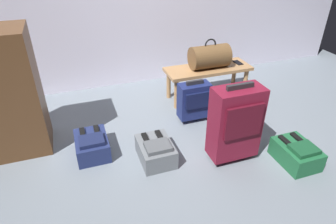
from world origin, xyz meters
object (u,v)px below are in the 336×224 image
(backpack_green, at_px, (296,153))
(backpack_grey, at_px, (156,151))
(suitcase_upright_burgundy, at_px, (235,123))
(bench, at_px, (208,72))
(cell_phone, at_px, (238,63))
(duffel_bag_brown, at_px, (210,57))
(side_cabinet, at_px, (5,95))
(suitcase_small_navy, at_px, (194,100))
(backpack_navy, at_px, (92,145))

(backpack_green, bearing_deg, backpack_grey, 159.09)
(suitcase_upright_burgundy, bearing_deg, bench, 75.40)
(cell_phone, relative_size, backpack_grey, 0.38)
(backpack_green, bearing_deg, suitcase_upright_burgundy, 154.32)
(duffel_bag_brown, bearing_deg, side_cabinet, -170.85)
(suitcase_upright_burgundy, xyz_separation_m, backpack_green, (0.49, -0.24, -0.28))
(suitcase_small_navy, bearing_deg, duffel_bag_brown, 49.83)
(suitcase_upright_burgundy, relative_size, backpack_green, 1.90)
(cell_phone, xyz_separation_m, backpack_grey, (-1.32, -0.92, -0.29))
(duffel_bag_brown, distance_m, suitcase_small_navy, 0.63)
(duffel_bag_brown, xyz_separation_m, side_cabinet, (-2.07, -0.33, 0.04))
(suitcase_small_navy, bearing_deg, backpack_navy, -168.60)
(backpack_grey, relative_size, side_cabinet, 0.35)
(suitcase_small_navy, relative_size, backpack_navy, 1.21)
(bench, relative_size, cell_phone, 6.94)
(backpack_navy, xyz_separation_m, backpack_green, (1.64, -0.70, 0.00))
(cell_phone, bearing_deg, suitcase_upright_burgundy, -121.46)
(bench, distance_m, suitcase_upright_burgundy, 1.15)
(cell_phone, distance_m, suitcase_small_navy, 0.89)
(suitcase_upright_burgundy, xyz_separation_m, side_cabinet, (-1.77, 0.78, 0.18))
(bench, xyz_separation_m, duffel_bag_brown, (0.01, 0.00, 0.19))
(cell_phone, xyz_separation_m, side_cabinet, (-2.46, -0.34, 0.17))
(backpack_grey, distance_m, backpack_navy, 0.58)
(suitcase_small_navy, distance_m, side_cabinet, 1.73)
(duffel_bag_brown, distance_m, cell_phone, 0.41)
(backpack_green, bearing_deg, side_cabinet, 155.89)
(duffel_bag_brown, xyz_separation_m, backpack_green, (0.20, -1.35, -0.42))
(bench, distance_m, side_cabinet, 2.10)
(suitcase_upright_burgundy, height_order, suitcase_small_navy, suitcase_upright_burgundy)
(suitcase_upright_burgundy, relative_size, side_cabinet, 0.66)
(backpack_grey, bearing_deg, backpack_navy, 152.74)
(suitcase_upright_burgundy, bearing_deg, duffel_bag_brown, 75.12)
(suitcase_upright_burgundy, xyz_separation_m, backpack_grey, (-0.64, 0.19, -0.28))
(suitcase_upright_burgundy, bearing_deg, cell_phone, 58.54)
(backpack_green, bearing_deg, backpack_navy, 157.03)
(bench, bearing_deg, backpack_green, -81.38)
(bench, xyz_separation_m, suitcase_upright_burgundy, (-0.29, -1.11, 0.05))
(bench, xyz_separation_m, backpack_navy, (-1.44, -0.65, -0.23))
(cell_phone, distance_m, backpack_green, 1.40)
(bench, relative_size, suitcase_small_navy, 2.17)
(backpack_green, bearing_deg, duffel_bag_brown, 98.38)
(cell_phone, relative_size, suitcase_upright_burgundy, 0.20)
(suitcase_upright_burgundy, relative_size, backpack_grey, 1.90)
(duffel_bag_brown, relative_size, backpack_navy, 1.16)
(backpack_grey, relative_size, backpack_navy, 1.00)
(suitcase_upright_burgundy, distance_m, backpack_navy, 1.27)
(duffel_bag_brown, relative_size, cell_phone, 3.06)
(duffel_bag_brown, distance_m, backpack_navy, 1.64)
(backpack_grey, distance_m, side_cabinet, 1.36)
(bench, distance_m, suitcase_small_navy, 0.57)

